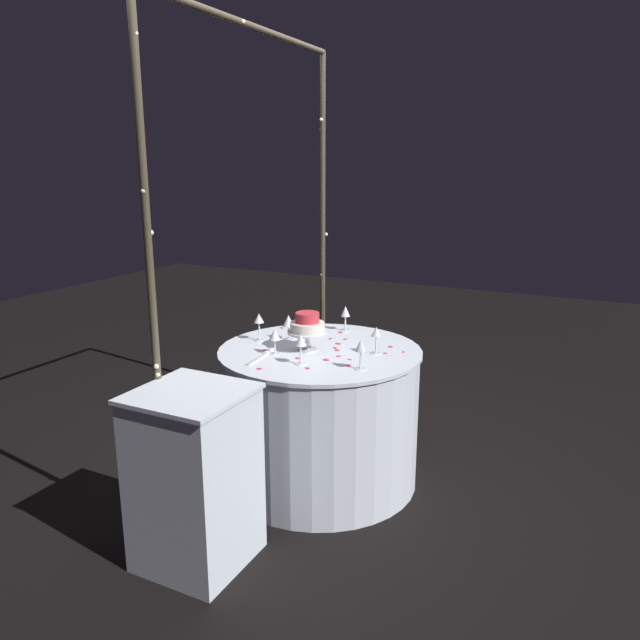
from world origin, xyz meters
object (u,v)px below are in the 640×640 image
side_table (195,477)px  wine_glass_4 (345,313)px  main_table (320,415)px  tiered_cake (307,326)px  decorative_arch (254,206)px  wine_glass_3 (301,342)px  wine_glass_6 (259,320)px  wine_glass_0 (361,347)px  wine_glass_1 (275,336)px  cake_knife (262,356)px  wine_glass_5 (288,322)px  wine_glass_2 (376,334)px

side_table → wine_glass_4: bearing=-5.5°
main_table → tiered_cake: size_ratio=5.15×
decorative_arch → wine_glass_3: 0.83m
tiered_cake → wine_glass_6: 0.35m
decorative_arch → wine_glass_0: size_ratio=15.88×
decorative_arch → side_table: bearing=-165.5°
side_table → wine_glass_1: 0.88m
tiered_cake → cake_knife: bearing=141.6°
tiered_cake → cake_knife: (-0.21, 0.17, -0.13)m
wine_glass_0 → side_table: bearing=144.6°
decorative_arch → wine_glass_5: decorative_arch is taller
wine_glass_3 → wine_glass_6: size_ratio=0.99×
wine_glass_0 → wine_glass_3: wine_glass_3 is taller
wine_glass_1 → wine_glass_6: size_ratio=0.86×
decorative_arch → wine_glass_5: 0.69m
wine_glass_1 → cake_knife: 0.13m
wine_glass_4 → cake_knife: bearing=165.2°
side_table → wine_glass_6: size_ratio=5.14×
wine_glass_6 → wine_glass_0: bearing=-106.5°
wine_glass_1 → wine_glass_3: bearing=-114.1°
wine_glass_4 → wine_glass_5: (-0.34, 0.21, -0.00)m
tiered_cake → wine_glass_6: size_ratio=1.36×
side_table → tiered_cake: 1.02m
wine_glass_2 → wine_glass_3: 0.44m
side_table → tiered_cake: tiered_cake is taller
side_table → wine_glass_6: wine_glass_6 is taller
main_table → wine_glass_6: size_ratio=7.03×
wine_glass_3 → cake_knife: 0.28m
wine_glass_0 → wine_glass_6: (0.22, 0.73, 0.01)m
wine_glass_2 → main_table: bearing=101.6°
tiered_cake → wine_glass_3: tiered_cake is taller
main_table → side_table: side_table is taller
wine_glass_6 → cake_knife: bearing=-145.4°
wine_glass_3 → wine_glass_6: 0.51m
tiered_cake → wine_glass_5: size_ratio=1.49×
decorative_arch → side_table: size_ratio=3.02×
main_table → wine_glass_2: wine_glass_2 is taller
wine_glass_3 → wine_glass_5: (0.37, 0.28, -0.01)m
wine_glass_5 → main_table: bearing=-110.2°
wine_glass_1 → wine_glass_5: (0.28, 0.07, 0.01)m
wine_glass_2 → wine_glass_6: size_ratio=0.93×
side_table → wine_glass_3: bearing=-17.2°
tiered_cake → wine_glass_2: (0.11, -0.36, -0.03)m
wine_glass_4 → wine_glass_6: (-0.43, 0.36, 0.01)m
side_table → wine_glass_1: size_ratio=5.95×
tiered_cake → wine_glass_6: (0.05, 0.34, -0.02)m
decorative_arch → wine_glass_1: bearing=-129.0°
main_table → wine_glass_4: bearing=5.2°
wine_glass_3 → tiered_cake: bearing=19.8°
decorative_arch → wine_glass_2: 0.98m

